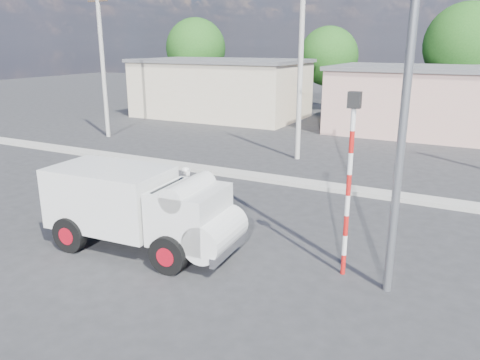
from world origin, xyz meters
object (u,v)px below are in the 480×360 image
at_px(truck, 142,207).
at_px(streetlight, 400,64).
at_px(cyclist, 188,203).
at_px(traffic_pole, 350,170).
at_px(bicycle, 189,214).

relative_size(truck, streetlight, 0.60).
distance_m(cyclist, traffic_pole, 5.31).
xyz_separation_m(truck, streetlight, (6.09, 0.80, 3.76)).
distance_m(traffic_pole, streetlight, 2.56).
xyz_separation_m(cyclist, streetlight, (5.88, -1.04, 4.17)).
relative_size(cyclist, traffic_pole, 0.36).
bearing_deg(bicycle, traffic_pole, -79.49).
xyz_separation_m(cyclist, traffic_pole, (4.94, -0.74, 1.80)).
bearing_deg(truck, bicycle, 79.88).
bearing_deg(cyclist, bicycle, 0.00).
bearing_deg(bicycle, truck, -167.51).
distance_m(truck, streetlight, 7.20).
height_order(truck, streetlight, streetlight).
xyz_separation_m(bicycle, streetlight, (5.88, -1.04, 4.51)).
bearing_deg(cyclist, truck, -167.51).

